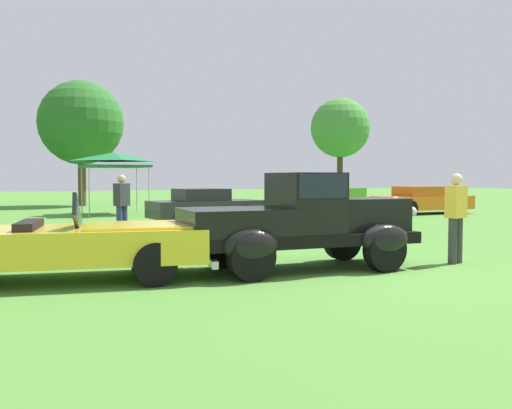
{
  "coord_description": "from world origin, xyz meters",
  "views": [
    {
      "loc": [
        -5.38,
        -7.88,
        1.62
      ],
      "look_at": [
        -0.97,
        1.84,
        1.09
      ],
      "focal_mm": 38.26,
      "sensor_mm": 36.0,
      "label": 1
    }
  ],
  "objects_px": {
    "spectator_near_truck": "(456,215)",
    "show_car_lime": "(337,204)",
    "show_car_orange": "(423,200)",
    "spectator_between_cars": "(122,204)",
    "feature_pickup_truck": "(301,221)",
    "neighbor_convertible": "(68,244)",
    "show_car_charcoal": "(205,206)",
    "canopy_tent_left_field": "(114,159)"
  },
  "relations": [
    {
      "from": "show_car_orange",
      "to": "canopy_tent_left_field",
      "type": "bearing_deg",
      "value": 156.85
    },
    {
      "from": "feature_pickup_truck",
      "to": "spectator_between_cars",
      "type": "distance_m",
      "value": 6.64
    },
    {
      "from": "neighbor_convertible",
      "to": "show_car_orange",
      "type": "bearing_deg",
      "value": 32.25
    },
    {
      "from": "show_car_orange",
      "to": "spectator_near_truck",
      "type": "relative_size",
      "value": 2.66
    },
    {
      "from": "neighbor_convertible",
      "to": "show_car_charcoal",
      "type": "xyz_separation_m",
      "value": [
        5.48,
        9.39,
        0.02
      ]
    },
    {
      "from": "spectator_near_truck",
      "to": "spectator_between_cars",
      "type": "relative_size",
      "value": 1.0
    },
    {
      "from": "neighbor_convertible",
      "to": "spectator_between_cars",
      "type": "relative_size",
      "value": 2.86
    },
    {
      "from": "canopy_tent_left_field",
      "to": "show_car_orange",
      "type": "bearing_deg",
      "value": -23.15
    },
    {
      "from": "spectator_between_cars",
      "to": "canopy_tent_left_field",
      "type": "bearing_deg",
      "value": 81.27
    },
    {
      "from": "show_car_lime",
      "to": "show_car_orange",
      "type": "height_order",
      "value": "same"
    },
    {
      "from": "show_car_charcoal",
      "to": "spectator_between_cars",
      "type": "distance_m",
      "value": 5.08
    },
    {
      "from": "feature_pickup_truck",
      "to": "canopy_tent_left_field",
      "type": "distance_m",
      "value": 16.05
    },
    {
      "from": "show_car_lime",
      "to": "canopy_tent_left_field",
      "type": "bearing_deg",
      "value": 135.54
    },
    {
      "from": "show_car_lime",
      "to": "show_car_charcoal",
      "type": "bearing_deg",
      "value": 169.57
    },
    {
      "from": "spectator_between_cars",
      "to": "feature_pickup_truck",
      "type": "bearing_deg",
      "value": -73.26
    },
    {
      "from": "spectator_near_truck",
      "to": "canopy_tent_left_field",
      "type": "height_order",
      "value": "canopy_tent_left_field"
    },
    {
      "from": "spectator_near_truck",
      "to": "show_car_orange",
      "type": "bearing_deg",
      "value": 50.96
    },
    {
      "from": "show_car_orange",
      "to": "show_car_charcoal",
      "type": "bearing_deg",
      "value": -176.46
    },
    {
      "from": "show_car_orange",
      "to": "spectator_between_cars",
      "type": "bearing_deg",
      "value": -163.09
    },
    {
      "from": "show_car_charcoal",
      "to": "spectator_near_truck",
      "type": "xyz_separation_m",
      "value": [
        1.32,
        -10.58,
        0.31
      ]
    },
    {
      "from": "neighbor_convertible",
      "to": "spectator_between_cars",
      "type": "height_order",
      "value": "spectator_between_cars"
    },
    {
      "from": "show_car_charcoal",
      "to": "feature_pickup_truck",
      "type": "bearing_deg",
      "value": -99.42
    },
    {
      "from": "neighbor_convertible",
      "to": "canopy_tent_left_field",
      "type": "height_order",
      "value": "canopy_tent_left_field"
    },
    {
      "from": "feature_pickup_truck",
      "to": "show_car_charcoal",
      "type": "relative_size",
      "value": 1.05
    },
    {
      "from": "show_car_charcoal",
      "to": "spectator_near_truck",
      "type": "relative_size",
      "value": 2.38
    },
    {
      "from": "feature_pickup_truck",
      "to": "show_car_lime",
      "type": "height_order",
      "value": "feature_pickup_truck"
    },
    {
      "from": "neighbor_convertible",
      "to": "show_car_charcoal",
      "type": "distance_m",
      "value": 10.87
    },
    {
      "from": "feature_pickup_truck",
      "to": "show_car_orange",
      "type": "relative_size",
      "value": 0.94
    },
    {
      "from": "neighbor_convertible",
      "to": "show_car_orange",
      "type": "height_order",
      "value": "neighbor_convertible"
    },
    {
      "from": "spectator_near_truck",
      "to": "show_car_lime",
      "type": "bearing_deg",
      "value": 69.46
    },
    {
      "from": "show_car_lime",
      "to": "spectator_near_truck",
      "type": "relative_size",
      "value": 2.76
    },
    {
      "from": "spectator_near_truck",
      "to": "canopy_tent_left_field",
      "type": "relative_size",
      "value": 0.62
    },
    {
      "from": "feature_pickup_truck",
      "to": "neighbor_convertible",
      "type": "bearing_deg",
      "value": 171.34
    },
    {
      "from": "neighbor_convertible",
      "to": "spectator_near_truck",
      "type": "distance_m",
      "value": 6.91
    },
    {
      "from": "feature_pickup_truck",
      "to": "show_car_charcoal",
      "type": "xyz_separation_m",
      "value": [
        1.65,
        9.97,
        -0.26
      ]
    },
    {
      "from": "feature_pickup_truck",
      "to": "spectator_between_cars",
      "type": "bearing_deg",
      "value": 106.74
    },
    {
      "from": "show_car_orange",
      "to": "spectator_near_truck",
      "type": "bearing_deg",
      "value": -129.04
    },
    {
      "from": "show_car_lime",
      "to": "feature_pickup_truck",
      "type": "bearing_deg",
      "value": -126.07
    },
    {
      "from": "feature_pickup_truck",
      "to": "show_car_orange",
      "type": "distance_m",
      "value": 16.09
    },
    {
      "from": "canopy_tent_left_field",
      "to": "show_car_lime",
      "type": "bearing_deg",
      "value": -44.46
    },
    {
      "from": "feature_pickup_truck",
      "to": "show_car_charcoal",
      "type": "height_order",
      "value": "feature_pickup_truck"
    },
    {
      "from": "show_car_lime",
      "to": "canopy_tent_left_field",
      "type": "distance_m",
      "value": 10.03
    }
  ]
}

